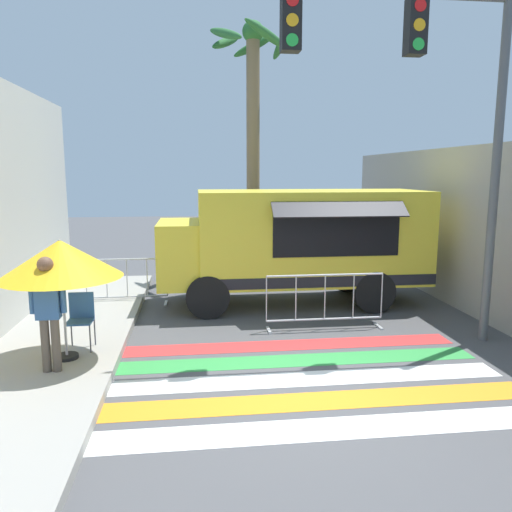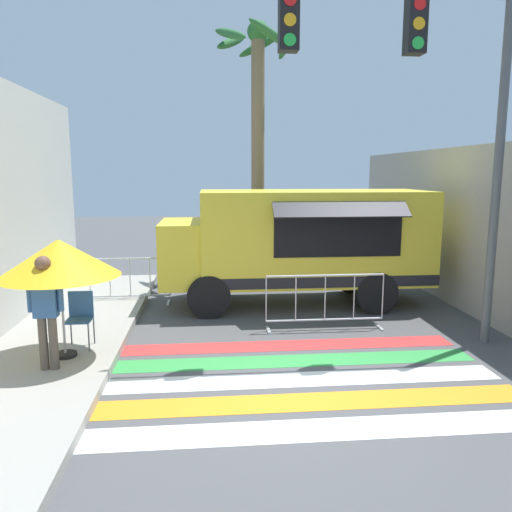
{
  "view_description": "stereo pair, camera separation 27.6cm",
  "coord_description": "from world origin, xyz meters",
  "px_view_note": "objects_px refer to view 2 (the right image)",
  "views": [
    {
      "loc": [
        -1.5,
        -6.54,
        3.12
      ],
      "look_at": [
        -0.31,
        3.14,
        1.49
      ],
      "focal_mm": 35.0,
      "sensor_mm": 36.0,
      "label": 1
    },
    {
      "loc": [
        -1.23,
        -6.57,
        3.12
      ],
      "look_at": [
        -0.31,
        3.14,
        1.49
      ],
      "focal_mm": 35.0,
      "sensor_mm": 36.0,
      "label": 2
    }
  ],
  "objects_px": {
    "patio_umbrella": "(59,258)",
    "palm_tree": "(257,112)",
    "food_truck": "(293,240)",
    "vendor_person": "(46,305)",
    "traffic_signal_pole": "(418,82)",
    "barricade_front": "(325,302)",
    "folding_chair": "(80,314)",
    "barricade_side": "(130,281)"
  },
  "relations": [
    {
      "from": "folding_chair",
      "to": "patio_umbrella",
      "type": "bearing_deg",
      "value": -110.26
    },
    {
      "from": "folding_chair",
      "to": "vendor_person",
      "type": "xyz_separation_m",
      "value": [
        -0.22,
        -1.02,
        0.43
      ]
    },
    {
      "from": "traffic_signal_pole",
      "to": "folding_chair",
      "type": "distance_m",
      "value": 6.97
    },
    {
      "from": "food_truck",
      "to": "barricade_front",
      "type": "bearing_deg",
      "value": -81.33
    },
    {
      "from": "traffic_signal_pole",
      "to": "food_truck",
      "type": "bearing_deg",
      "value": 116.99
    },
    {
      "from": "food_truck",
      "to": "patio_umbrella",
      "type": "height_order",
      "value": "food_truck"
    },
    {
      "from": "patio_umbrella",
      "to": "palm_tree",
      "type": "relative_size",
      "value": 0.27
    },
    {
      "from": "barricade_side",
      "to": "palm_tree",
      "type": "height_order",
      "value": "palm_tree"
    },
    {
      "from": "patio_umbrella",
      "to": "palm_tree",
      "type": "xyz_separation_m",
      "value": [
        3.78,
        6.55,
        3.03
      ]
    },
    {
      "from": "vendor_person",
      "to": "palm_tree",
      "type": "relative_size",
      "value": 0.24
    },
    {
      "from": "traffic_signal_pole",
      "to": "barricade_side",
      "type": "relative_size",
      "value": 3.37
    },
    {
      "from": "vendor_person",
      "to": "barricade_side",
      "type": "bearing_deg",
      "value": 87.78
    },
    {
      "from": "patio_umbrella",
      "to": "barricade_side",
      "type": "relative_size",
      "value": 1.02
    },
    {
      "from": "vendor_person",
      "to": "patio_umbrella",
      "type": "bearing_deg",
      "value": 85.64
    },
    {
      "from": "food_truck",
      "to": "folding_chair",
      "type": "relative_size",
      "value": 6.54
    },
    {
      "from": "food_truck",
      "to": "palm_tree",
      "type": "xyz_separation_m",
      "value": [
        -0.57,
        3.02,
        3.26
      ]
    },
    {
      "from": "patio_umbrella",
      "to": "food_truck",
      "type": "bearing_deg",
      "value": 39.07
    },
    {
      "from": "food_truck",
      "to": "barricade_side",
      "type": "distance_m",
      "value": 4.01
    },
    {
      "from": "barricade_side",
      "to": "food_truck",
      "type": "bearing_deg",
      "value": -4.76
    },
    {
      "from": "food_truck",
      "to": "vendor_person",
      "type": "xyz_separation_m",
      "value": [
        -4.43,
        -4.05,
        -0.39
      ]
    },
    {
      "from": "patio_umbrella",
      "to": "barricade_front",
      "type": "height_order",
      "value": "patio_umbrella"
    },
    {
      "from": "food_truck",
      "to": "traffic_signal_pole",
      "type": "relative_size",
      "value": 0.97
    },
    {
      "from": "barricade_side",
      "to": "vendor_person",
      "type": "bearing_deg",
      "value": -97.23
    },
    {
      "from": "vendor_person",
      "to": "folding_chair",
      "type": "bearing_deg",
      "value": 82.66
    },
    {
      "from": "traffic_signal_pole",
      "to": "barricade_front",
      "type": "bearing_deg",
      "value": 140.57
    },
    {
      "from": "folding_chair",
      "to": "vendor_person",
      "type": "relative_size",
      "value": 0.54
    },
    {
      "from": "folding_chair",
      "to": "palm_tree",
      "type": "distance_m",
      "value": 8.16
    },
    {
      "from": "traffic_signal_pole",
      "to": "patio_umbrella",
      "type": "height_order",
      "value": "traffic_signal_pole"
    },
    {
      "from": "barricade_side",
      "to": "folding_chair",
      "type": "bearing_deg",
      "value": -95.65
    },
    {
      "from": "food_truck",
      "to": "vendor_person",
      "type": "bearing_deg",
      "value": -137.59
    },
    {
      "from": "food_truck",
      "to": "barricade_front",
      "type": "xyz_separation_m",
      "value": [
        0.31,
        -2.05,
        -0.98
      ]
    },
    {
      "from": "food_truck",
      "to": "traffic_signal_pole",
      "type": "height_order",
      "value": "traffic_signal_pole"
    },
    {
      "from": "food_truck",
      "to": "folding_chair",
      "type": "height_order",
      "value": "food_truck"
    },
    {
      "from": "traffic_signal_pole",
      "to": "folding_chair",
      "type": "relative_size",
      "value": 6.76
    },
    {
      "from": "food_truck",
      "to": "vendor_person",
      "type": "distance_m",
      "value": 6.01
    },
    {
      "from": "food_truck",
      "to": "folding_chair",
      "type": "bearing_deg",
      "value": -144.25
    },
    {
      "from": "food_truck",
      "to": "barricade_side",
      "type": "bearing_deg",
      "value": 175.24
    },
    {
      "from": "patio_umbrella",
      "to": "vendor_person",
      "type": "height_order",
      "value": "patio_umbrella"
    },
    {
      "from": "traffic_signal_pole",
      "to": "patio_umbrella",
      "type": "relative_size",
      "value": 3.31
    },
    {
      "from": "vendor_person",
      "to": "barricade_front",
      "type": "xyz_separation_m",
      "value": [
        4.74,
        2.0,
        -0.59
      ]
    },
    {
      "from": "folding_chair",
      "to": "palm_tree",
      "type": "relative_size",
      "value": 0.13
    },
    {
      "from": "traffic_signal_pole",
      "to": "barricade_side",
      "type": "height_order",
      "value": "traffic_signal_pole"
    }
  ]
}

